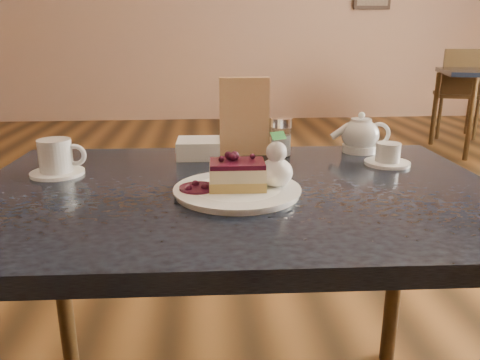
{
  "coord_description": "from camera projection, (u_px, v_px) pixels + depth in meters",
  "views": [
    {
      "loc": [
        -0.29,
        -0.94,
        0.99
      ],
      "look_at": [
        -0.22,
        -0.13,
        0.74
      ],
      "focal_mm": 35.0,
      "sensor_mm": 36.0,
      "label": 1
    }
  ],
  "objects": [
    {
      "name": "napkin_stack",
      "position": [
        199.0,
        148.0,
        1.22
      ],
      "size": [
        0.11,
        0.11,
        0.05
      ],
      "primitive_type": "cube",
      "rotation": [
        0.0,
        0.0,
        -0.03
      ],
      "color": "white",
      "rests_on": "main_table"
    },
    {
      "name": "tea_set",
      "position": [
        365.0,
        140.0,
        1.24
      ],
      "size": [
        0.18,
        0.24,
        0.1
      ],
      "color": "white",
      "rests_on": "main_table"
    },
    {
      "name": "berry_sauce",
      "position": [
        198.0,
        188.0,
        0.93
      ],
      "size": [
        0.07,
        0.07,
        0.01
      ],
      "primitive_type": "cylinder",
      "color": "#4A0A25",
      "rests_on": "dessert_plate"
    },
    {
      "name": "cheesecake_slice",
      "position": [
        237.0,
        175.0,
        0.93
      ],
      "size": [
        0.11,
        0.08,
        0.06
      ],
      "rotation": [
        0.0,
        0.0,
        -0.03
      ],
      "color": "#D7BA62",
      "rests_on": "dessert_plate"
    },
    {
      "name": "main_table",
      "position": [
        236.0,
        219.0,
        1.0
      ],
      "size": [
        1.13,
        0.77,
        0.69
      ],
      "rotation": [
        0.0,
        0.0,
        -0.03
      ],
      "color": "#19202F",
      "rests_on": "ground"
    },
    {
      "name": "sugar_shaker",
      "position": [
        281.0,
        137.0,
        1.22
      ],
      "size": [
        0.06,
        0.06,
        0.1
      ],
      "color": "white",
      "rests_on": "main_table"
    },
    {
      "name": "coffee_set",
      "position": [
        57.0,
        159.0,
        1.06
      ],
      "size": [
        0.13,
        0.12,
        0.08
      ],
      "color": "white",
      "rests_on": "main_table"
    },
    {
      "name": "whipped_cream",
      "position": [
        276.0,
        172.0,
        0.94
      ],
      "size": [
        0.07,
        0.07,
        0.06
      ],
      "color": "white",
      "rests_on": "dessert_plate"
    },
    {
      "name": "dessert_plate",
      "position": [
        237.0,
        191.0,
        0.94
      ],
      "size": [
        0.25,
        0.25,
        0.01
      ],
      "primitive_type": "cylinder",
      "color": "white",
      "rests_on": "main_table"
    },
    {
      "name": "menu_card",
      "position": [
        244.0,
        117.0,
        1.22
      ],
      "size": [
        0.13,
        0.03,
        0.2
      ],
      "primitive_type": "cube",
      "rotation": [
        0.0,
        0.0,
        -0.03
      ],
      "color": "#FFE5B3",
      "rests_on": "main_table"
    }
  ]
}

